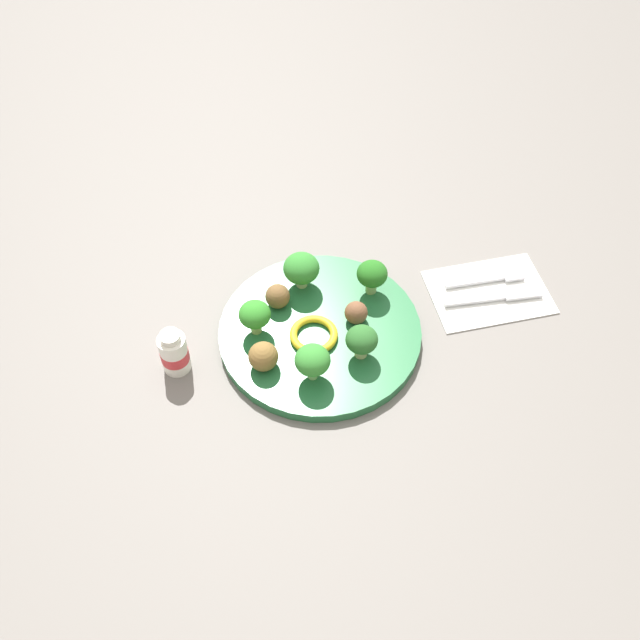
{
  "coord_description": "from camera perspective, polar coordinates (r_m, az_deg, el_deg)",
  "views": [
    {
      "loc": [
        -0.19,
        -0.59,
        0.81
      ],
      "look_at": [
        0.0,
        0.0,
        0.04
      ],
      "focal_mm": 41.0,
      "sensor_mm": 36.0,
      "label": 1
    }
  ],
  "objects": [
    {
      "name": "ground_plane",
      "position": [
        1.02,
        0.0,
        -1.26
      ],
      "size": [
        4.0,
        4.0,
        0.0
      ],
      "primitive_type": "plane",
      "color": "slate"
    },
    {
      "name": "plate",
      "position": [
        1.01,
        0.0,
        -0.99
      ],
      "size": [
        0.28,
        0.28,
        0.02
      ],
      "primitive_type": "cylinder",
      "color": "#236638",
      "rests_on": "ground_plane"
    },
    {
      "name": "broccoli_floret_mid_left",
      "position": [
        0.96,
        3.27,
        -1.6
      ],
      "size": [
        0.04,
        0.04,
        0.05
      ],
      "color": "#ACB874",
      "rests_on": "plate"
    },
    {
      "name": "broccoli_floret_back_left",
      "position": [
        0.93,
        -0.59,
        -3.19
      ],
      "size": [
        0.05,
        0.05,
        0.06
      ],
      "color": "#8DD175",
      "rests_on": "plate"
    },
    {
      "name": "broccoli_floret_front_right",
      "position": [
        0.98,
        -5.11,
        0.38
      ],
      "size": [
        0.04,
        0.04,
        0.05
      ],
      "color": "#A2C066",
      "rests_on": "plate"
    },
    {
      "name": "broccoli_floret_center",
      "position": [
        1.03,
        -1.31,
        4.06
      ],
      "size": [
        0.05,
        0.05,
        0.06
      ],
      "color": "#A7C183",
      "rests_on": "plate"
    },
    {
      "name": "broccoli_floret_far_rim",
      "position": [
        1.03,
        4.08,
        3.55
      ],
      "size": [
        0.04,
        0.04,
        0.05
      ],
      "color": "#8CB767",
      "rests_on": "plate"
    },
    {
      "name": "meatball_back_left",
      "position": [
        1.01,
        2.75,
        0.77
      ],
      "size": [
        0.03,
        0.03,
        0.03
      ],
      "primitive_type": "sphere",
      "color": "brown",
      "rests_on": "plate"
    },
    {
      "name": "meatball_mid_left",
      "position": [
        1.02,
        -3.33,
        1.86
      ],
      "size": [
        0.03,
        0.03,
        0.03
      ],
      "primitive_type": "sphere",
      "color": "brown",
      "rests_on": "plate"
    },
    {
      "name": "meatball_back_right",
      "position": [
        0.96,
        -4.45,
        -2.85
      ],
      "size": [
        0.04,
        0.04,
        0.04
      ],
      "primitive_type": "sphere",
      "color": "brown",
      "rests_on": "plate"
    },
    {
      "name": "pepper_ring_front_left",
      "position": [
        0.99,
        -0.49,
        -1.16
      ],
      "size": [
        0.07,
        0.07,
        0.01
      ],
      "primitive_type": "torus",
      "rotation": [
        0.0,
        0.0,
        3.28
      ],
      "color": "yellow",
      "rests_on": "plate"
    },
    {
      "name": "napkin",
      "position": [
        1.1,
        12.96,
        2.28
      ],
      "size": [
        0.18,
        0.13,
        0.01
      ],
      "primitive_type": "cube",
      "rotation": [
        0.0,
        0.0,
        -0.09
      ],
      "color": "white",
      "rests_on": "ground_plane"
    },
    {
      "name": "fork",
      "position": [
        1.11,
        13.05,
        3.2
      ],
      "size": [
        0.12,
        0.03,
        0.01
      ],
      "color": "silver",
      "rests_on": "napkin"
    },
    {
      "name": "knife",
      "position": [
        1.08,
        13.7,
        1.79
      ],
      "size": [
        0.15,
        0.04,
        0.01
      ],
      "color": "silver",
      "rests_on": "napkin"
    },
    {
      "name": "yogurt_bottle",
      "position": [
        0.98,
        -11.31,
        -2.52
      ],
      "size": [
        0.04,
        0.04,
        0.07
      ],
      "color": "white",
      "rests_on": "ground_plane"
    }
  ]
}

